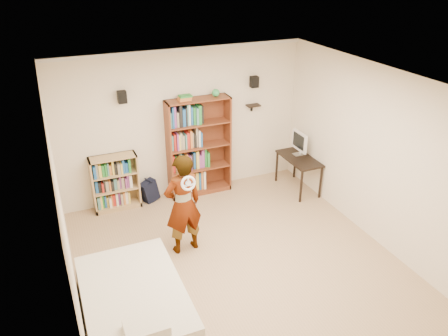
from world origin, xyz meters
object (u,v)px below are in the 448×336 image
Objects in this scene: low_bookshelf at (115,183)px; daybed at (134,300)px; person at (183,205)px; tall_bookshelf at (199,147)px; computer_desk at (298,173)px.

low_bookshelf reaches higher than daybed.
daybed is 1.18× the size of person.
tall_bookshelf reaches higher than low_bookshelf.
daybed is (-0.29, -2.73, -0.23)m from low_bookshelf.
tall_bookshelf reaches higher than person.
person reaches higher than low_bookshelf.
computer_desk is at bearing 29.92° from daybed.
daybed is at bearing -96.11° from low_bookshelf.
low_bookshelf is 3.39m from computer_desk.
computer_desk is (3.32, -0.65, -0.17)m from low_bookshelf.
low_bookshelf is 2.75m from daybed.
person is at bearing -159.29° from computer_desk.
computer_desk is 0.61× the size of person.
tall_bookshelf is 1.61m from low_bookshelf.
tall_bookshelf is 1.96m from computer_desk.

